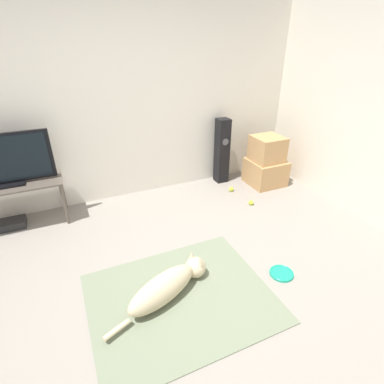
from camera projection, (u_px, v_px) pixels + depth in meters
The scene contains 12 objects.
ground_plane at pixel (176, 300), 2.57m from camera, with size 12.00×12.00×0.00m, color gray.
wall_back at pixel (111, 103), 3.66m from camera, with size 8.00×0.06×2.55m.
area_rug at pixel (181, 298), 2.58m from camera, with size 1.53×1.25×0.01m.
dog at pixel (168, 285), 2.54m from camera, with size 1.01×0.49×0.26m.
frisbee at pixel (282, 273), 2.84m from camera, with size 0.23×0.23×0.03m.
cardboard_box_lower at pixel (265, 172), 4.49m from camera, with size 0.51×0.50×0.37m.
cardboard_box_upper at pixel (267, 149), 4.31m from camera, with size 0.41×0.41×0.36m.
floor_speaker at pixel (222, 151), 4.43m from camera, with size 0.18×0.18×0.96m.
tv_stand at pixel (9, 191), 3.35m from camera, with size 1.13×0.44×0.53m.
tennis_ball_by_boxes at pixel (231, 189), 4.33m from camera, with size 0.07×0.07×0.07m.
tennis_ball_near_speaker at pixel (251, 203), 3.98m from camera, with size 0.07×0.07×0.07m.
game_console at pixel (11, 224), 3.52m from camera, with size 0.33×0.22×0.09m.
Camera 1 is at (-0.63, -1.73, 2.02)m, focal length 28.00 mm.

